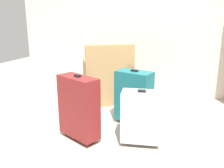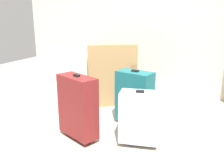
{
  "view_description": "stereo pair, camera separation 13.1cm",
  "coord_description": "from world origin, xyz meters",
  "px_view_note": "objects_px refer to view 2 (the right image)",
  "views": [
    {
      "loc": [
        1.09,
        -2.18,
        1.33
      ],
      "look_at": [
        0.06,
        0.37,
        0.55
      ],
      "focal_mm": 40.53,
      "sensor_mm": 36.0,
      "label": 1
    },
    {
      "loc": [
        1.22,
        -2.13,
        1.33
      ],
      "look_at": [
        0.06,
        0.37,
        0.55
      ],
      "focal_mm": 40.53,
      "sensor_mm": 36.0,
      "label": 2
    }
  ],
  "objects_px": {
    "suitcase_dark_red": "(78,106)",
    "suitcase_silver": "(139,117)",
    "suitcase_teal": "(134,96)",
    "armchair": "(111,80)",
    "mug": "(144,100)"
  },
  "relations": [
    {
      "from": "armchair",
      "to": "suitcase_teal",
      "type": "xyz_separation_m",
      "value": [
        0.64,
        -0.69,
        0.04
      ]
    },
    {
      "from": "suitcase_dark_red",
      "to": "suitcase_silver",
      "type": "relative_size",
      "value": 1.22
    },
    {
      "from": "mug",
      "to": "suitcase_silver",
      "type": "relative_size",
      "value": 0.2
    },
    {
      "from": "armchair",
      "to": "suitcase_teal",
      "type": "distance_m",
      "value": 0.95
    },
    {
      "from": "armchair",
      "to": "suitcase_silver",
      "type": "height_order",
      "value": "armchair"
    },
    {
      "from": "suitcase_dark_red",
      "to": "suitcase_silver",
      "type": "distance_m",
      "value": 0.66
    },
    {
      "from": "armchair",
      "to": "suitcase_dark_red",
      "type": "xyz_separation_m",
      "value": [
        0.23,
        -1.31,
        0.06
      ]
    },
    {
      "from": "armchair",
      "to": "mug",
      "type": "height_order",
      "value": "armchair"
    },
    {
      "from": "mug",
      "to": "suitcase_dark_red",
      "type": "bearing_deg",
      "value": -102.6
    },
    {
      "from": "mug",
      "to": "suitcase_silver",
      "type": "distance_m",
      "value": 1.29
    },
    {
      "from": "armchair",
      "to": "mug",
      "type": "relative_size",
      "value": 8.04
    },
    {
      "from": "armchair",
      "to": "suitcase_silver",
      "type": "relative_size",
      "value": 1.63
    },
    {
      "from": "suitcase_silver",
      "to": "suitcase_teal",
      "type": "height_order",
      "value": "suitcase_teal"
    },
    {
      "from": "suitcase_teal",
      "to": "suitcase_dark_red",
      "type": "bearing_deg",
      "value": -124.0
    },
    {
      "from": "suitcase_dark_red",
      "to": "armchair",
      "type": "bearing_deg",
      "value": 99.97
    }
  ]
}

